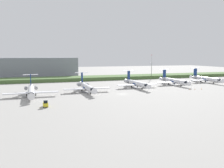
{
  "coord_description": "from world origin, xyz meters",
  "views": [
    {
      "loc": [
        -40.08,
        -101.96,
        17.66
      ],
      "look_at": [
        0.0,
        15.39,
        3.0
      ],
      "focal_mm": 38.16,
      "sensor_mm": 36.0,
      "label": 1
    }
  ],
  "objects_px": {
    "regional_jet_sixth": "(205,79)",
    "antenna_mast": "(151,69)",
    "safety_cone_mid_marker": "(195,89)",
    "regional_jet_fifth": "(173,81)",
    "baggage_tug": "(46,104)",
    "regional_jet_third": "(86,87)",
    "safety_cone_front_marker": "(190,89)",
    "regional_jet_second": "(31,91)",
    "safety_cone_rear_marker": "(202,89)",
    "regional_jet_fourth": "(136,83)"
  },
  "relations": [
    {
      "from": "regional_jet_fifth",
      "to": "baggage_tug",
      "type": "height_order",
      "value": "regional_jet_fifth"
    },
    {
      "from": "safety_cone_rear_marker",
      "to": "regional_jet_sixth",
      "type": "bearing_deg",
      "value": 47.14
    },
    {
      "from": "regional_jet_fifth",
      "to": "safety_cone_mid_marker",
      "type": "distance_m",
      "value": 22.32
    },
    {
      "from": "regional_jet_second",
      "to": "regional_jet_fifth",
      "type": "xyz_separation_m",
      "value": [
        82.91,
        16.43,
        0.0
      ]
    },
    {
      "from": "antenna_mast",
      "to": "baggage_tug",
      "type": "relative_size",
      "value": 5.8
    },
    {
      "from": "regional_jet_second",
      "to": "antenna_mast",
      "type": "bearing_deg",
      "value": 32.73
    },
    {
      "from": "regional_jet_fifth",
      "to": "regional_jet_sixth",
      "type": "bearing_deg",
      "value": 9.43
    },
    {
      "from": "antenna_mast",
      "to": "baggage_tug",
      "type": "distance_m",
      "value": 118.78
    },
    {
      "from": "regional_jet_third",
      "to": "safety_cone_front_marker",
      "type": "bearing_deg",
      "value": -11.09
    },
    {
      "from": "regional_jet_fourth",
      "to": "regional_jet_sixth",
      "type": "height_order",
      "value": "same"
    },
    {
      "from": "regional_jet_third",
      "to": "regional_jet_sixth",
      "type": "distance_m",
      "value": 86.32
    },
    {
      "from": "regional_jet_third",
      "to": "regional_jet_sixth",
      "type": "height_order",
      "value": "same"
    },
    {
      "from": "regional_jet_sixth",
      "to": "safety_cone_front_marker",
      "type": "relative_size",
      "value": 56.36
    },
    {
      "from": "antenna_mast",
      "to": "safety_cone_front_marker",
      "type": "height_order",
      "value": "antenna_mast"
    },
    {
      "from": "safety_cone_front_marker",
      "to": "safety_cone_mid_marker",
      "type": "xyz_separation_m",
      "value": [
        2.7,
        -0.59,
        0.0
      ]
    },
    {
      "from": "regional_jet_sixth",
      "to": "antenna_mast",
      "type": "distance_m",
      "value": 42.57
    },
    {
      "from": "regional_jet_fourth",
      "to": "baggage_tug",
      "type": "height_order",
      "value": "regional_jet_fourth"
    },
    {
      "from": "regional_jet_sixth",
      "to": "safety_cone_mid_marker",
      "type": "height_order",
      "value": "regional_jet_sixth"
    },
    {
      "from": "regional_jet_fourth",
      "to": "safety_cone_mid_marker",
      "type": "xyz_separation_m",
      "value": [
        26.1,
        -17.48,
        -2.26
      ]
    },
    {
      "from": "regional_jet_fourth",
      "to": "safety_cone_front_marker",
      "type": "height_order",
      "value": "regional_jet_fourth"
    },
    {
      "from": "regional_jet_fourth",
      "to": "antenna_mast",
      "type": "height_order",
      "value": "antenna_mast"
    },
    {
      "from": "regional_jet_second",
      "to": "antenna_mast",
      "type": "xyz_separation_m",
      "value": [
        90.06,
        57.89,
        5.24
      ]
    },
    {
      "from": "regional_jet_sixth",
      "to": "safety_cone_front_marker",
      "type": "bearing_deg",
      "value": -140.47
    },
    {
      "from": "baggage_tug",
      "to": "regional_jet_sixth",
      "type": "bearing_deg",
      "value": 23.19
    },
    {
      "from": "regional_jet_second",
      "to": "antenna_mast",
      "type": "relative_size",
      "value": 1.67
    },
    {
      "from": "antenna_mast",
      "to": "safety_cone_mid_marker",
      "type": "height_order",
      "value": "antenna_mast"
    },
    {
      "from": "baggage_tug",
      "to": "safety_cone_front_marker",
      "type": "height_order",
      "value": "baggage_tug"
    },
    {
      "from": "regional_jet_fifth",
      "to": "safety_cone_front_marker",
      "type": "height_order",
      "value": "regional_jet_fifth"
    },
    {
      "from": "regional_jet_fifth",
      "to": "safety_cone_rear_marker",
      "type": "bearing_deg",
      "value": -82.04
    },
    {
      "from": "regional_jet_third",
      "to": "safety_cone_rear_marker",
      "type": "relative_size",
      "value": 56.36
    },
    {
      "from": "regional_jet_fourth",
      "to": "safety_cone_front_marker",
      "type": "relative_size",
      "value": 56.36
    },
    {
      "from": "regional_jet_sixth",
      "to": "baggage_tug",
      "type": "xyz_separation_m",
      "value": [
        -106.1,
        -45.45,
        -1.53
      ]
    },
    {
      "from": "safety_cone_front_marker",
      "to": "safety_cone_mid_marker",
      "type": "relative_size",
      "value": 1.0
    },
    {
      "from": "regional_jet_second",
      "to": "safety_cone_rear_marker",
      "type": "bearing_deg",
      "value": -3.75
    },
    {
      "from": "regional_jet_fourth",
      "to": "safety_cone_rear_marker",
      "type": "height_order",
      "value": "regional_jet_fourth"
    },
    {
      "from": "regional_jet_second",
      "to": "antenna_mast",
      "type": "height_order",
      "value": "antenna_mast"
    },
    {
      "from": "regional_jet_sixth",
      "to": "antenna_mast",
      "type": "relative_size",
      "value": 1.67
    },
    {
      "from": "safety_cone_rear_marker",
      "to": "regional_jet_fifth",
      "type": "bearing_deg",
      "value": 97.96
    },
    {
      "from": "regional_jet_fifth",
      "to": "regional_jet_sixth",
      "type": "distance_m",
      "value": 28.24
    },
    {
      "from": "regional_jet_fifth",
      "to": "safety_cone_rear_marker",
      "type": "xyz_separation_m",
      "value": [
        3.08,
        -22.07,
        -2.26
      ]
    },
    {
      "from": "regional_jet_third",
      "to": "safety_cone_front_marker",
      "type": "height_order",
      "value": "regional_jet_third"
    },
    {
      "from": "regional_jet_second",
      "to": "safety_cone_front_marker",
      "type": "relative_size",
      "value": 56.36
    },
    {
      "from": "regional_jet_sixth",
      "to": "safety_cone_rear_marker",
      "type": "height_order",
      "value": "regional_jet_sixth"
    },
    {
      "from": "safety_cone_rear_marker",
      "to": "baggage_tug",
      "type": "bearing_deg",
      "value": -167.01
    },
    {
      "from": "regional_jet_second",
      "to": "baggage_tug",
      "type": "xyz_separation_m",
      "value": [
        4.66,
        -24.39,
        -1.53
      ]
    },
    {
      "from": "regional_jet_fifth",
      "to": "safety_cone_mid_marker",
      "type": "height_order",
      "value": "regional_jet_fifth"
    },
    {
      "from": "antenna_mast",
      "to": "baggage_tug",
      "type": "xyz_separation_m",
      "value": [
        -85.4,
        -82.28,
        -6.77
      ]
    },
    {
      "from": "regional_jet_fourth",
      "to": "safety_cone_mid_marker",
      "type": "bearing_deg",
      "value": -33.81
    },
    {
      "from": "regional_jet_fourth",
      "to": "antenna_mast",
      "type": "bearing_deg",
      "value": 53.26
    },
    {
      "from": "antenna_mast",
      "to": "safety_cone_front_marker",
      "type": "bearing_deg",
      "value": -99.94
    }
  ]
}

